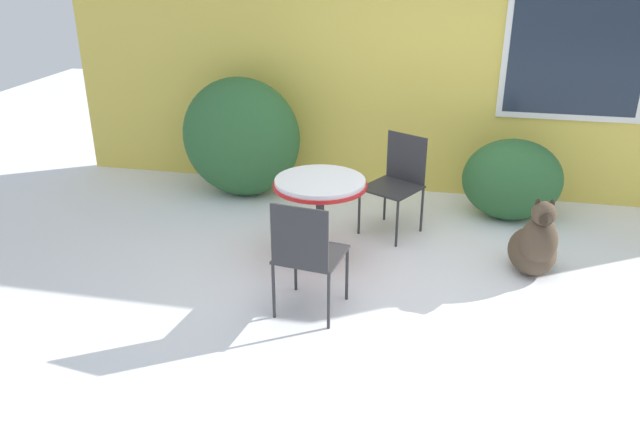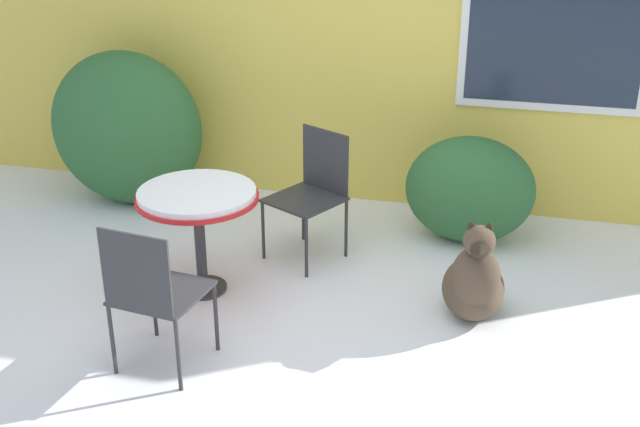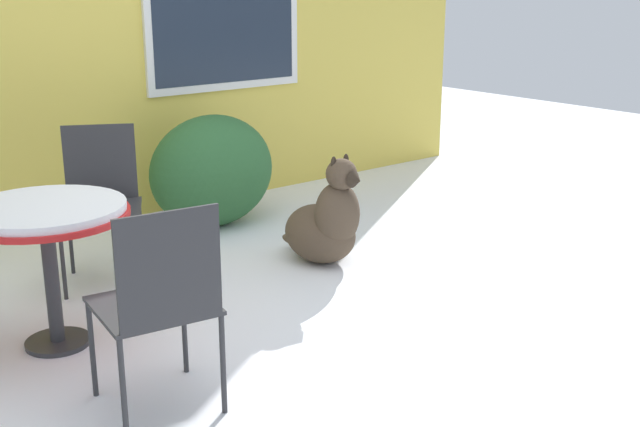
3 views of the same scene
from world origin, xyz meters
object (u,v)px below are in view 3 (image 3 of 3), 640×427
patio_table (46,224)px  patio_chair_near_table (101,197)px  patio_chair_far_side (159,299)px  dog (326,224)px

patio_table → patio_chair_near_table: 0.93m
patio_chair_near_table → patio_chair_far_side: (-0.49, -1.63, 0.00)m
patio_chair_near_table → dog: 1.40m
patio_table → patio_chair_far_side: bearing=-83.8°
patio_table → dog: bearing=1.9°
patio_table → patio_chair_far_side: 0.94m
patio_table → patio_chair_near_table: size_ratio=0.87×
patio_chair_near_table → dog: bearing=0.1°
patio_chair_far_side → dog: bearing=-141.9°
dog → patio_chair_far_side: bearing=-154.9°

